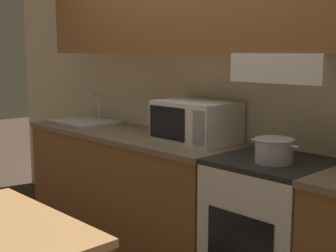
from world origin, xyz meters
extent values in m
cube|color=beige|center=(0.00, 0.03, 1.27)|extent=(5.55, 0.05, 2.55)
cube|color=white|center=(0.63, -0.16, 1.40)|extent=(0.57, 0.34, 0.16)
cube|color=brown|center=(-0.63, -0.29, 0.43)|extent=(1.89, 0.59, 0.86)
cube|color=#75604C|center=(-0.63, -0.29, 0.87)|extent=(1.91, 0.61, 0.04)
cube|color=white|center=(0.63, -0.29, 0.43)|extent=(0.60, 0.59, 0.86)
cube|color=black|center=(0.63, -0.29, 0.88)|extent=(0.60, 0.59, 0.03)
cube|color=black|center=(0.63, -0.59, 0.50)|extent=(0.42, 0.01, 0.30)
cylinder|color=black|center=(0.50, -0.41, 0.89)|extent=(0.08, 0.08, 0.01)
cylinder|color=black|center=(0.77, -0.41, 0.89)|extent=(0.08, 0.08, 0.01)
cylinder|color=black|center=(0.50, -0.18, 0.89)|extent=(0.08, 0.08, 0.01)
cylinder|color=black|center=(0.77, -0.18, 0.89)|extent=(0.08, 0.08, 0.01)
cylinder|color=#B7BABF|center=(0.68, -0.36, 0.96)|extent=(0.20, 0.20, 0.13)
torus|color=#B7BABF|center=(0.68, -0.36, 1.02)|extent=(0.22, 0.22, 0.01)
cylinder|color=#B7BABF|center=(0.56, -0.36, 1.00)|extent=(0.05, 0.01, 0.01)
cylinder|color=#B7BABF|center=(0.80, -0.36, 1.00)|extent=(0.05, 0.01, 0.01)
cube|color=white|center=(-0.03, -0.21, 1.03)|extent=(0.52, 0.38, 0.27)
cube|color=black|center=(-0.11, -0.40, 1.03)|extent=(0.32, 0.01, 0.21)
cube|color=gray|center=(0.17, -0.40, 1.03)|extent=(0.09, 0.01, 0.21)
cube|color=#B7BABF|center=(-1.23, -0.29, 0.90)|extent=(0.53, 0.41, 0.02)
cube|color=#4C4F54|center=(-1.23, -0.31, 0.91)|extent=(0.45, 0.31, 0.01)
cylinder|color=#B7BABF|center=(-1.23, -0.14, 1.02)|extent=(0.02, 0.02, 0.21)
cylinder|color=#B7BABF|center=(-1.23, -0.20, 1.12)|extent=(0.02, 0.12, 0.02)
camera|label=1|loc=(2.06, -2.47, 1.48)|focal=50.00mm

